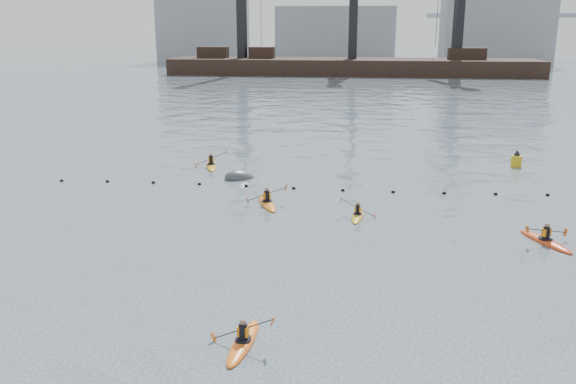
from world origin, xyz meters
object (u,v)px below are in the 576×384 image
(kayaker_5, at_px, (211,165))
(nav_buoy, at_px, (516,161))
(mooring_buoy, at_px, (240,178))
(kayaker_2, at_px, (267,202))
(kayaker_0, at_px, (243,341))
(kayaker_4, at_px, (545,240))
(kayaker_3, at_px, (358,215))

(kayaker_5, distance_m, nav_buoy, 21.60)
(kayaker_5, relative_size, mooring_buoy, 1.68)
(kayaker_2, xyz_separation_m, mooring_buoy, (-2.65, 5.64, -0.11))
(kayaker_0, xyz_separation_m, nav_buoy, (14.52, 26.71, 0.32))
(kayaker_5, bearing_deg, kayaker_4, -50.66)
(kayaker_0, xyz_separation_m, kayaker_3, (3.47, 13.70, -0.01))
(kayaker_2, height_order, kayaker_3, kayaker_2)
(kayaker_3, relative_size, kayaker_5, 0.81)
(kayaker_4, xyz_separation_m, kayaker_5, (-19.04, 13.36, 0.00))
(mooring_buoy, xyz_separation_m, nav_buoy, (18.77, 5.69, 0.41))
(kayaker_2, relative_size, nav_buoy, 2.57)
(mooring_buoy, bearing_deg, kayaker_3, -43.49)
(kayaker_2, xyz_separation_m, kayaker_5, (-5.33, 8.73, -0.00))
(kayaker_2, bearing_deg, kayaker_5, 101.11)
(kayaker_3, height_order, nav_buoy, nav_buoy)
(kayaker_2, distance_m, kayaker_3, 5.34)
(kayaker_4, height_order, kayaker_5, kayaker_5)
(mooring_buoy, bearing_deg, kayaker_5, 130.85)
(kayaker_3, xyz_separation_m, kayaker_4, (8.65, -2.95, 0.02))
(kayaker_2, relative_size, kayaker_3, 1.22)
(kayaker_4, xyz_separation_m, nav_buoy, (2.40, 15.95, 0.31))
(kayaker_4, relative_size, mooring_buoy, 1.61)
(kayaker_2, relative_size, mooring_buoy, 1.66)
(kayaker_3, bearing_deg, mooring_buoy, 141.56)
(kayaker_3, xyz_separation_m, mooring_buoy, (-7.72, 7.32, -0.09))
(kayaker_3, bearing_deg, nav_buoy, 54.70)
(kayaker_2, xyz_separation_m, nav_buoy, (16.11, 11.32, 0.31))
(kayaker_2, height_order, kayaker_5, kayaker_5)
(kayaker_0, relative_size, kayaker_2, 0.89)
(kayaker_0, relative_size, mooring_buoy, 1.48)
(nav_buoy, bearing_deg, kayaker_4, -98.54)
(kayaker_5, distance_m, mooring_buoy, 4.09)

